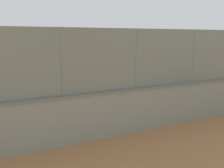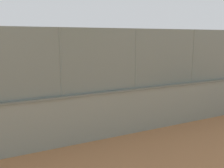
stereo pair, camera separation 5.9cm
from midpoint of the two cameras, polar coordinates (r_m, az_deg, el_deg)
ground_plane at (r=20.73m, az=-6.36°, el=-0.12°), size 260.00×260.00×0.00m
perimeter_wall at (r=10.34m, az=5.41°, el=-5.93°), size 30.97×1.26×1.85m
fence_panel_on_wall at (r=9.94m, az=5.63°, el=5.78°), size 30.41×0.90×2.37m
player_foreground_swinging at (r=21.93m, az=-2.34°, el=2.82°), size 0.75×1.14×1.48m
player_crossing_court at (r=16.25m, az=-6.41°, el=-0.05°), size 1.22×0.68×1.47m
player_baseline_waiting at (r=15.46m, az=-0.43°, el=-0.04°), size 1.00×0.78×1.69m
sports_ball at (r=21.46m, az=-1.12°, el=0.42°), size 0.07×0.07×0.07m
spare_ball_by_wall at (r=10.55m, az=-11.73°, el=-10.79°), size 0.11×0.11×0.11m
courtside_bench at (r=10.64m, az=-5.25°, el=-8.11°), size 1.61×0.42×0.87m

